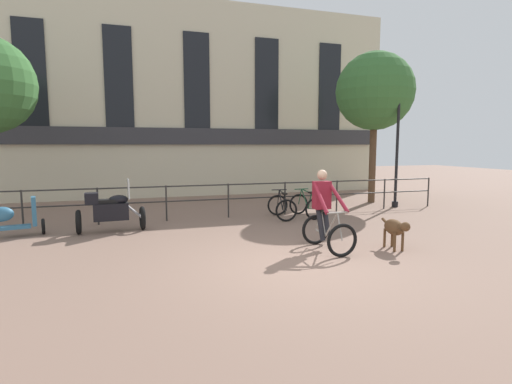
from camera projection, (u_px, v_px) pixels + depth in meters
ground_plane at (295, 265)px, 7.42m from camera, size 60.00×60.00×0.00m
canal_railing at (228, 195)px, 12.26m from camera, size 15.05×0.05×1.05m
building_facade at (196, 100)px, 17.33m from camera, size 18.00×0.72×8.36m
cyclist_with_bike at (325, 214)px, 8.52m from camera, size 0.72×1.19×1.70m
dog at (395, 228)px, 8.48m from camera, size 0.33×1.03×0.67m
parked_motorcycle at (110, 210)px, 10.23m from camera, size 1.71×0.73×1.35m
parked_bicycle_near_lamp at (282, 207)px, 12.14m from camera, size 0.78×1.18×0.86m
parked_bicycle_mid_left at (307, 206)px, 12.39m from camera, size 0.74×1.15×0.86m
parked_scooter at (13, 218)px, 9.66m from camera, size 1.33×0.64×0.96m
street_lamp at (398, 137)px, 14.16m from camera, size 0.28×0.28×4.45m
tree_canalside_right at (375, 92)px, 15.12m from camera, size 2.94×2.94×5.73m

